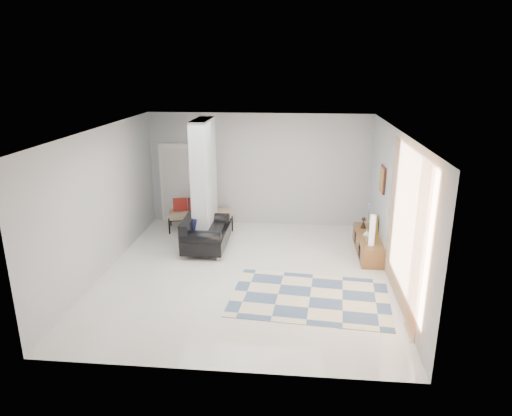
# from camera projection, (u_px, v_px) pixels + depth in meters

# --- Properties ---
(floor) EXTENTS (6.00, 6.00, 0.00)m
(floor) POSITION_uv_depth(u_px,v_px,m) (245.00, 273.00, 8.94)
(floor) COLOR beige
(floor) RESTS_ON ground
(ceiling) EXTENTS (6.00, 6.00, 0.00)m
(ceiling) POSITION_uv_depth(u_px,v_px,m) (244.00, 130.00, 8.10)
(ceiling) COLOR white
(ceiling) RESTS_ON wall_back
(wall_back) EXTENTS (6.00, 0.00, 6.00)m
(wall_back) POSITION_uv_depth(u_px,v_px,m) (259.00, 170.00, 11.37)
(wall_back) COLOR #B0B2B5
(wall_back) RESTS_ON ground
(wall_front) EXTENTS (6.00, 0.00, 6.00)m
(wall_front) POSITION_uv_depth(u_px,v_px,m) (216.00, 276.00, 5.67)
(wall_front) COLOR #B0B2B5
(wall_front) RESTS_ON ground
(wall_left) EXTENTS (0.00, 6.00, 6.00)m
(wall_left) POSITION_uv_depth(u_px,v_px,m) (103.00, 201.00, 8.77)
(wall_left) COLOR #B0B2B5
(wall_left) RESTS_ON ground
(wall_right) EXTENTS (0.00, 6.00, 6.00)m
(wall_right) POSITION_uv_depth(u_px,v_px,m) (395.00, 209.00, 8.27)
(wall_right) COLOR #B0B2B5
(wall_right) RESTS_ON ground
(partition_column) EXTENTS (0.35, 1.20, 2.80)m
(partition_column) POSITION_uv_depth(u_px,v_px,m) (204.00, 183.00, 10.14)
(partition_column) COLOR #B1B7B9
(partition_column) RESTS_ON floor
(hallway_door) EXTENTS (0.85, 0.06, 2.04)m
(hallway_door) POSITION_uv_depth(u_px,v_px,m) (177.00, 183.00, 11.63)
(hallway_door) COLOR white
(hallway_door) RESTS_ON floor
(curtain) EXTENTS (0.00, 2.55, 2.55)m
(curtain) POSITION_uv_depth(u_px,v_px,m) (404.00, 228.00, 7.17)
(curtain) COLOR #D07836
(curtain) RESTS_ON wall_right
(wall_art) EXTENTS (0.04, 0.45, 0.55)m
(wall_art) POSITION_uv_depth(u_px,v_px,m) (383.00, 179.00, 9.40)
(wall_art) COLOR #3E1B10
(wall_art) RESTS_ON wall_right
(media_console) EXTENTS (0.45, 1.74, 0.80)m
(media_console) POSITION_uv_depth(u_px,v_px,m) (368.00, 244.00, 9.86)
(media_console) COLOR brown
(media_console) RESTS_ON floor
(loveseat) EXTENTS (0.90, 1.52, 0.76)m
(loveseat) POSITION_uv_depth(u_px,v_px,m) (204.00, 233.00, 10.07)
(loveseat) COLOR silver
(loveseat) RESTS_ON floor
(daybed) EXTENTS (1.65, 0.97, 0.77)m
(daybed) POSITION_uv_depth(u_px,v_px,m) (199.00, 212.00, 11.29)
(daybed) COLOR black
(daybed) RESTS_ON floor
(area_rug) EXTENTS (2.88, 2.05, 0.01)m
(area_rug) POSITION_uv_depth(u_px,v_px,m) (310.00, 297.00, 8.01)
(area_rug) COLOR beige
(area_rug) RESTS_ON floor
(cylinder_lamp) EXTENTS (0.12, 0.12, 0.64)m
(cylinder_lamp) POSITION_uv_depth(u_px,v_px,m) (372.00, 230.00, 9.19)
(cylinder_lamp) COLOR silver
(cylinder_lamp) RESTS_ON media_console
(bronze_figurine) EXTENTS (0.13, 0.13, 0.25)m
(bronze_figurine) POSITION_uv_depth(u_px,v_px,m) (364.00, 223.00, 10.21)
(bronze_figurine) COLOR black
(bronze_figurine) RESTS_ON media_console
(vase) EXTENTS (0.19, 0.19, 0.17)m
(vase) POSITION_uv_depth(u_px,v_px,m) (367.00, 234.00, 9.65)
(vase) COLOR silver
(vase) RESTS_ON media_console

